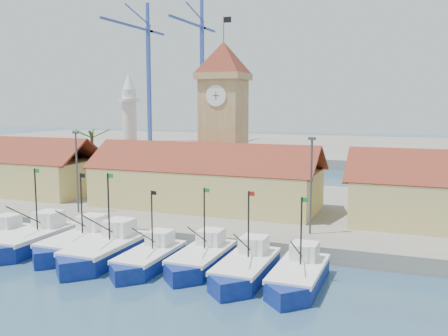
% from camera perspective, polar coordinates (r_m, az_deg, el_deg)
% --- Properties ---
extents(ground, '(400.00, 400.00, 0.00)m').
position_cam_1_polar(ground, '(42.41, -13.01, -11.46)').
color(ground, navy).
rests_on(ground, ground).
extents(quay, '(140.00, 32.00, 1.50)m').
position_cam_1_polar(quay, '(62.81, -0.70, -4.38)').
color(quay, gray).
rests_on(quay, ground).
extents(terminal, '(240.00, 80.00, 2.00)m').
position_cam_1_polar(terminal, '(145.47, 11.92, 2.28)').
color(terminal, gray).
rests_on(terminal, ground).
extents(boat_2, '(3.85, 10.54, 7.98)m').
position_cam_1_polar(boat_2, '(50.30, -21.23, -7.80)').
color(boat_2, navy).
rests_on(boat_2, ground).
extents(boat_3, '(3.69, 10.11, 7.65)m').
position_cam_1_polar(boat_3, '(47.96, -16.49, -8.37)').
color(boat_3, navy).
rests_on(boat_3, ground).
extents(boat_4, '(3.87, 10.61, 8.02)m').
position_cam_1_polar(boat_4, '(44.80, -13.61, -9.34)').
color(boat_4, navy).
rests_on(boat_4, ground).
extents(boat_5, '(3.26, 8.93, 6.76)m').
position_cam_1_polar(boat_5, '(42.44, -8.70, -10.35)').
color(boat_5, navy).
rests_on(boat_5, ground).
extents(boat_6, '(3.39, 9.28, 7.02)m').
position_cam_1_polar(boat_6, '(41.87, -2.71, -10.48)').
color(boat_6, navy).
rests_on(boat_6, ground).
extents(boat_7, '(3.48, 9.54, 7.22)m').
position_cam_1_polar(boat_7, '(39.43, 2.38, -11.59)').
color(boat_7, navy).
rests_on(boat_7, ground).
extents(boat_8, '(3.40, 9.31, 7.05)m').
position_cam_1_polar(boat_8, '(38.25, 8.43, -12.30)').
color(boat_8, navy).
rests_on(boat_8, ground).
extents(hall_center, '(27.04, 10.13, 7.61)m').
position_cam_1_polar(hall_center, '(58.58, -2.15, -2.02)').
color(hall_center, tan).
rests_on(hall_center, quay).
extents(clock_tower, '(5.80, 5.80, 22.70)m').
position_cam_1_polar(clock_tower, '(63.36, -0.05, 5.94)').
color(clock_tower, tan).
rests_on(clock_tower, quay).
extents(minaret, '(3.00, 3.00, 16.30)m').
position_cam_1_polar(minaret, '(71.94, -10.72, 4.21)').
color(minaret, silver).
rests_on(minaret, quay).
extents(palm_tree, '(5.60, 5.03, 8.39)m').
position_cam_1_polar(palm_tree, '(73.32, -14.80, 1.42)').
color(palm_tree, brown).
rests_on(palm_tree, quay).
extents(lamp_posts, '(80.70, 0.25, 9.03)m').
position_cam_1_polar(lamp_posts, '(50.81, -5.19, -0.66)').
color(lamp_posts, '#3F3F44').
rests_on(lamp_posts, quay).
extents(crane_blue_far, '(1.00, 34.27, 41.30)m').
position_cam_1_polar(crane_blue_far, '(154.15, -8.93, 11.58)').
color(crane_blue_far, '#32479B').
rests_on(crane_blue_far, terminal).
extents(crane_blue_near, '(1.00, 31.46, 42.28)m').
position_cam_1_polar(crane_blue_near, '(153.17, -2.71, 11.81)').
color(crane_blue_near, '#32479B').
rests_on(crane_blue_near, terminal).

